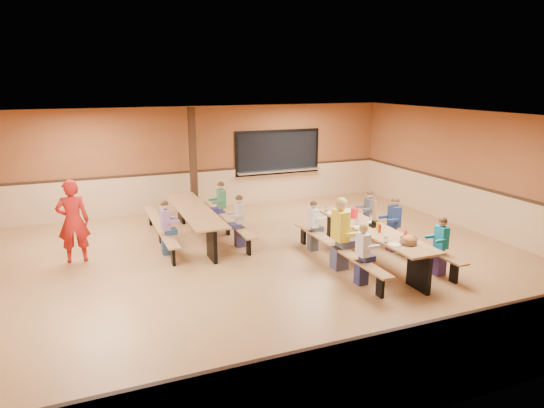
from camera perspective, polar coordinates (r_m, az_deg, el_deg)
name	(u,v)px	position (r m, az deg, el deg)	size (l,w,h in m)	color
ground	(255,266)	(10.06, -1.99, -7.32)	(12.00, 12.00, 0.00)	#8E5D36
room_envelope	(255,234)	(9.83, -2.03, -3.57)	(12.04, 10.04, 3.02)	brown
kitchen_pass_through	(278,154)	(15.08, 0.70, 5.89)	(2.78, 0.28, 1.38)	black
structural_post	(193,162)	(13.70, -9.26, 4.88)	(0.18, 0.18, 3.00)	black
cafeteria_table_main	(371,237)	(10.37, 11.62, -3.86)	(1.91, 3.70, 0.74)	#9D6D3E
cafeteria_table_second	(194,217)	(11.75, -9.13, -1.57)	(1.91, 3.70, 0.74)	#9D6D3E
seated_child_white_left	(362,255)	(9.18, 10.57, -5.87)	(0.35, 0.28, 1.16)	white
seated_adult_yellow	(340,234)	(9.79, 8.01, -3.55)	(0.49, 0.40, 1.45)	yellow
seated_child_grey_left	(313,226)	(10.82, 4.87, -2.62)	(0.33, 0.27, 1.13)	silver
seated_child_teal_right	(441,247)	(9.99, 19.22, -4.77)	(0.34, 0.28, 1.16)	#117C9C
seated_child_navy_right	(394,225)	(11.09, 14.14, -2.36)	(0.37, 0.30, 1.21)	navy
seated_child_char_right	(369,215)	(11.87, 11.33, -1.26)	(0.34, 0.28, 1.15)	#474950
seated_child_purple_sec	(166,228)	(10.80, -12.39, -2.78)	(0.36, 0.29, 1.19)	#896093
seated_child_green_sec	(222,206)	(12.39, -5.96, -0.23)	(0.37, 0.31, 1.22)	#35754B
seated_child_tan_sec	(239,221)	(11.07, -3.85, -2.04)	(0.36, 0.29, 1.19)	#B3A190
standing_woman	(73,221)	(10.84, -22.37, -1.89)	(0.64, 0.42, 1.77)	#AA1813
punch_pitcher	(354,213)	(10.89, 9.66, -1.09)	(0.16, 0.16, 0.22)	red
chip_bowl	(409,240)	(9.43, 15.78, -4.11)	(0.32, 0.32, 0.15)	orange
napkin_dispenser	(375,224)	(10.35, 12.05, -2.30)	(0.10, 0.14, 0.13)	black
condiment_mustard	(378,226)	(10.12, 12.33, -2.57)	(0.06, 0.06, 0.17)	yellow
condiment_ketchup	(380,228)	(9.98, 12.56, -2.83)	(0.06, 0.06, 0.17)	#B2140F
table_paddle	(374,220)	(10.33, 11.94, -1.90)	(0.16, 0.16, 0.56)	black
place_settings	(372,225)	(10.29, 11.69, -2.43)	(0.65, 3.30, 0.11)	beige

